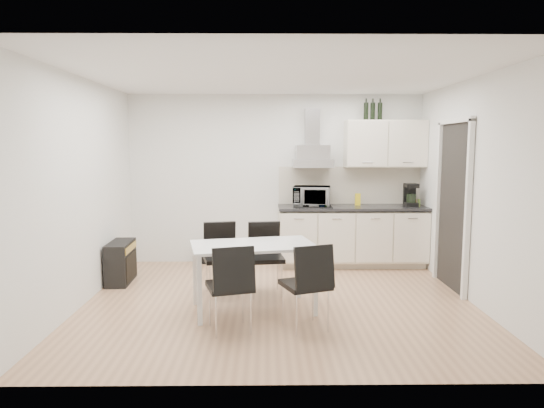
# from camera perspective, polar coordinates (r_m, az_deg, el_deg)

# --- Properties ---
(ground) EXTENTS (4.50, 4.50, 0.00)m
(ground) POSITION_cam_1_polar(r_m,az_deg,el_deg) (5.80, 0.78, -11.41)
(ground) COLOR tan
(ground) RESTS_ON ground
(wall_back) EXTENTS (4.50, 0.10, 2.60)m
(wall_back) POSITION_cam_1_polar(r_m,az_deg,el_deg) (7.53, 0.41, 2.90)
(wall_back) COLOR white
(wall_back) RESTS_ON ground
(wall_front) EXTENTS (4.50, 0.10, 2.60)m
(wall_front) POSITION_cam_1_polar(r_m,az_deg,el_deg) (3.55, 1.61, -1.55)
(wall_front) COLOR white
(wall_front) RESTS_ON ground
(wall_left) EXTENTS (0.10, 4.00, 2.60)m
(wall_left) POSITION_cam_1_polar(r_m,az_deg,el_deg) (5.92, -21.53, 1.35)
(wall_left) COLOR white
(wall_left) RESTS_ON ground
(wall_right) EXTENTS (0.10, 4.00, 2.60)m
(wall_right) POSITION_cam_1_polar(r_m,az_deg,el_deg) (6.03, 22.71, 1.38)
(wall_right) COLOR white
(wall_right) RESTS_ON ground
(ceiling) EXTENTS (4.50, 4.50, 0.00)m
(ceiling) POSITION_cam_1_polar(r_m,az_deg,el_deg) (5.57, 0.82, 14.92)
(ceiling) COLOR white
(ceiling) RESTS_ON wall_back
(doorway) EXTENTS (0.08, 1.04, 2.10)m
(doorway) POSITION_cam_1_polar(r_m,az_deg,el_deg) (6.54, 20.39, -0.32)
(doorway) COLOR white
(doorway) RESTS_ON ground
(kitchenette) EXTENTS (2.22, 0.64, 2.52)m
(kitchenette) POSITION_cam_1_polar(r_m,az_deg,el_deg) (7.43, 9.63, -0.89)
(kitchenette) COLOR beige
(kitchenette) RESTS_ON ground
(dining_table) EXTENTS (1.46, 1.02, 0.75)m
(dining_table) POSITION_cam_1_polar(r_m,az_deg,el_deg) (5.35, -2.24, -5.63)
(dining_table) COLOR white
(dining_table) RESTS_ON ground
(chair_far_left) EXTENTS (0.54, 0.59, 0.88)m
(chair_far_left) POSITION_cam_1_polar(r_m,az_deg,el_deg) (5.98, -5.90, -6.51)
(chair_far_left) COLOR black
(chair_far_left) RESTS_ON ground
(chair_far_right) EXTENTS (0.50, 0.55, 0.88)m
(chair_far_right) POSITION_cam_1_polar(r_m,az_deg,el_deg) (5.96, -0.72, -6.52)
(chair_far_right) COLOR black
(chair_far_right) RESTS_ON ground
(chair_near_left) EXTENTS (0.56, 0.60, 0.88)m
(chair_near_left) POSITION_cam_1_polar(r_m,az_deg,el_deg) (4.84, -4.99, -9.74)
(chair_near_left) COLOR black
(chair_near_left) RESTS_ON ground
(chair_near_right) EXTENTS (0.59, 0.62, 0.88)m
(chair_near_right) POSITION_cam_1_polar(r_m,az_deg,el_deg) (4.89, 3.94, -9.56)
(chair_near_right) COLOR black
(chair_near_right) RESTS_ON ground
(guitar_amp) EXTENTS (0.31, 0.67, 0.55)m
(guitar_amp) POSITION_cam_1_polar(r_m,az_deg,el_deg) (6.82, -17.38, -6.54)
(guitar_amp) COLOR black
(guitar_amp) RESTS_ON ground
(floor_speaker) EXTENTS (0.20, 0.18, 0.28)m
(floor_speaker) POSITION_cam_1_polar(r_m,az_deg,el_deg) (7.66, -8.09, -5.86)
(floor_speaker) COLOR black
(floor_speaker) RESTS_ON ground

